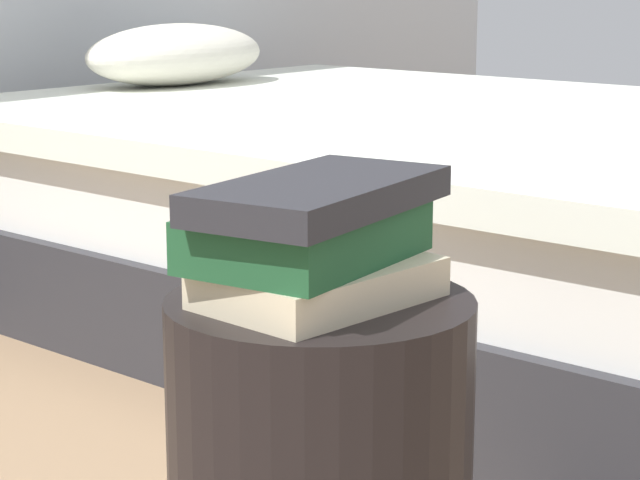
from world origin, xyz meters
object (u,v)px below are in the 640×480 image
Objects in this scene: bed at (416,207)px; book_charcoal at (322,195)px; book_forest at (306,236)px; book_cream at (319,283)px.

book_charcoal is (-1.30, -0.76, 0.31)m from bed.
bed is 8.52× the size of book_forest.
book_cream is at bearing -94.88° from book_forest.
bed is 7.04× the size of book_charcoal.
bed is 1.53m from book_forest.
book_forest is 0.05m from book_charcoal.
book_forest reaches higher than book_cream.
book_charcoal is (0.01, -0.01, 0.04)m from book_forest.
book_charcoal reaches higher than book_forest.
bed is 1.54m from book_charcoal.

